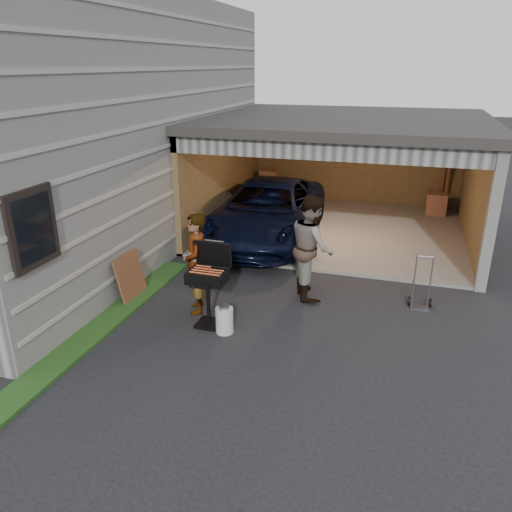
% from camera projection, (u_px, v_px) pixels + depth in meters
% --- Properties ---
extents(ground, '(80.00, 80.00, 0.00)m').
position_uv_depth(ground, '(226.00, 353.00, 7.54)').
color(ground, black).
rests_on(ground, ground).
extents(house, '(7.00, 11.00, 5.50)m').
position_uv_depth(house, '(44.00, 124.00, 11.76)').
color(house, '#474744').
rests_on(house, ground).
extents(groundcover_strip, '(0.50, 8.00, 0.06)m').
position_uv_depth(groundcover_strip, '(57.00, 363.00, 7.26)').
color(groundcover_strip, '#193814').
rests_on(groundcover_strip, ground).
extents(garage, '(6.80, 6.30, 2.90)m').
position_uv_depth(garage, '(345.00, 157.00, 12.71)').
color(garage, '#605E59').
rests_on(garage, ground).
extents(minivan, '(2.49, 5.03, 1.37)m').
position_uv_depth(minivan, '(267.00, 213.00, 12.16)').
color(minivan, black).
rests_on(minivan, ground).
extents(woman, '(0.66, 0.77, 1.78)m').
position_uv_depth(woman, '(196.00, 264.00, 8.55)').
color(woman, '#C9D4FD').
rests_on(woman, ground).
extents(man, '(1.04, 1.15, 1.93)m').
position_uv_depth(man, '(312.00, 247.00, 9.11)').
color(man, '#3D1A18').
rests_on(man, ground).
extents(bbq_grill, '(0.63, 0.55, 1.39)m').
position_uv_depth(bbq_grill, '(208.00, 279.00, 8.10)').
color(bbq_grill, black).
rests_on(bbq_grill, ground).
extents(propane_tank, '(0.35, 0.35, 0.43)m').
position_uv_depth(propane_tank, '(224.00, 320.00, 8.07)').
color(propane_tank, silver).
rests_on(propane_tank, ground).
extents(plywood_panel, '(0.22, 0.78, 0.86)m').
position_uv_depth(plywood_panel, '(130.00, 277.00, 9.17)').
color(plywood_panel, brown).
rests_on(plywood_panel, ground).
extents(hand_truck, '(0.41, 0.31, 0.98)m').
position_uv_depth(hand_truck, '(420.00, 298.00, 8.91)').
color(hand_truck, gray).
rests_on(hand_truck, ground).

